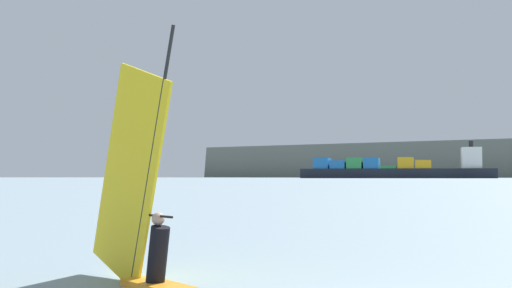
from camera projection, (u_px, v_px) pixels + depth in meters
The scene contains 3 objects.
windsurfer at pixel (144, 214), 11.15m from camera, with size 3.67×2.09×4.53m.
cargo_ship at pixel (395, 169), 602.45m from camera, with size 178.72×59.09×34.07m.
distant_headland at pixel (473, 162), 970.37m from camera, with size 1089.64×386.62×46.33m, color #60665B.
Camera 1 is at (1.64, -8.07, 1.89)m, focal length 45.33 mm.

